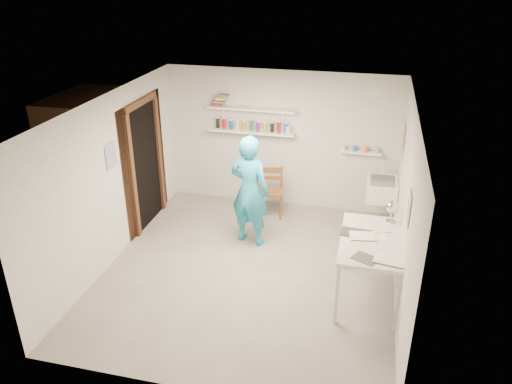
% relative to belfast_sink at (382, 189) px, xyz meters
% --- Properties ---
extents(floor, '(4.00, 4.50, 0.02)m').
position_rel_belfast_sink_xyz_m(floor, '(-1.75, -1.70, -0.71)').
color(floor, slate).
rests_on(floor, ground).
extents(ceiling, '(4.00, 4.50, 0.02)m').
position_rel_belfast_sink_xyz_m(ceiling, '(-1.75, -1.70, 1.71)').
color(ceiling, silver).
rests_on(ceiling, wall_back).
extents(wall_back, '(4.00, 0.02, 2.40)m').
position_rel_belfast_sink_xyz_m(wall_back, '(-1.75, 0.56, 0.50)').
color(wall_back, silver).
rests_on(wall_back, ground).
extents(wall_front, '(4.00, 0.02, 2.40)m').
position_rel_belfast_sink_xyz_m(wall_front, '(-1.75, -3.96, 0.50)').
color(wall_front, silver).
rests_on(wall_front, ground).
extents(wall_left, '(0.02, 4.50, 2.40)m').
position_rel_belfast_sink_xyz_m(wall_left, '(-3.76, -1.70, 0.50)').
color(wall_left, silver).
rests_on(wall_left, ground).
extents(wall_right, '(0.02, 4.50, 2.40)m').
position_rel_belfast_sink_xyz_m(wall_right, '(0.26, -1.70, 0.50)').
color(wall_right, silver).
rests_on(wall_right, ground).
extents(doorway_recess, '(0.02, 0.90, 2.00)m').
position_rel_belfast_sink_xyz_m(doorway_recess, '(-3.74, -0.65, 0.30)').
color(doorway_recess, black).
rests_on(doorway_recess, wall_left).
extents(corridor_box, '(1.40, 1.50, 2.10)m').
position_rel_belfast_sink_xyz_m(corridor_box, '(-4.45, -0.65, 0.35)').
color(corridor_box, brown).
rests_on(corridor_box, ground).
extents(door_lintel, '(0.06, 1.05, 0.10)m').
position_rel_belfast_sink_xyz_m(door_lintel, '(-3.72, -0.65, 1.35)').
color(door_lintel, brown).
rests_on(door_lintel, wall_left).
extents(door_jamb_near, '(0.06, 0.10, 2.00)m').
position_rel_belfast_sink_xyz_m(door_jamb_near, '(-3.72, -1.15, 0.30)').
color(door_jamb_near, brown).
rests_on(door_jamb_near, ground).
extents(door_jamb_far, '(0.06, 0.10, 2.00)m').
position_rel_belfast_sink_xyz_m(door_jamb_far, '(-3.72, -0.15, 0.30)').
color(door_jamb_far, brown).
rests_on(door_jamb_far, ground).
extents(shelf_lower, '(1.50, 0.22, 0.03)m').
position_rel_belfast_sink_xyz_m(shelf_lower, '(-2.25, 0.43, 0.65)').
color(shelf_lower, white).
rests_on(shelf_lower, wall_back).
extents(shelf_upper, '(1.50, 0.22, 0.03)m').
position_rel_belfast_sink_xyz_m(shelf_upper, '(-2.25, 0.43, 1.05)').
color(shelf_upper, white).
rests_on(shelf_upper, wall_back).
extents(ledge_shelf, '(0.70, 0.14, 0.03)m').
position_rel_belfast_sink_xyz_m(ledge_shelf, '(-0.40, 0.47, 0.42)').
color(ledge_shelf, white).
rests_on(ledge_shelf, wall_back).
extents(poster_left, '(0.01, 0.28, 0.36)m').
position_rel_belfast_sink_xyz_m(poster_left, '(-3.74, -1.65, 0.85)').
color(poster_left, '#334C7F').
rests_on(poster_left, wall_left).
extents(poster_right_a, '(0.01, 0.34, 0.42)m').
position_rel_belfast_sink_xyz_m(poster_right_a, '(0.24, 0.10, 0.85)').
color(poster_right_a, '#995933').
rests_on(poster_right_a, wall_right).
extents(poster_right_b, '(0.01, 0.30, 0.38)m').
position_rel_belfast_sink_xyz_m(poster_right_b, '(0.24, -2.25, 0.80)').
color(poster_right_b, '#3F724C').
rests_on(poster_right_b, wall_right).
extents(belfast_sink, '(0.48, 0.60, 0.30)m').
position_rel_belfast_sink_xyz_m(belfast_sink, '(0.00, 0.00, 0.00)').
color(belfast_sink, white).
rests_on(belfast_sink, wall_right).
extents(man, '(0.72, 0.56, 1.74)m').
position_rel_belfast_sink_xyz_m(man, '(-1.94, -0.91, 0.17)').
color(man, teal).
rests_on(man, ground).
extents(wall_clock, '(0.31, 0.11, 0.31)m').
position_rel_belfast_sink_xyz_m(wall_clock, '(-2.00, -0.69, 0.46)').
color(wall_clock, beige).
rests_on(wall_clock, man).
extents(wooden_chair, '(0.47, 0.45, 0.88)m').
position_rel_belfast_sink_xyz_m(wooden_chair, '(-1.82, 0.05, -0.26)').
color(wooden_chair, brown).
rests_on(wooden_chair, ground).
extents(work_table, '(0.78, 1.31, 0.87)m').
position_rel_belfast_sink_xyz_m(work_table, '(-0.11, -1.94, -0.26)').
color(work_table, silver).
rests_on(work_table, ground).
extents(desk_lamp, '(0.16, 0.16, 0.16)m').
position_rel_belfast_sink_xyz_m(desk_lamp, '(0.11, -1.42, 0.39)').
color(desk_lamp, silver).
rests_on(desk_lamp, work_table).
extents(spray_cans, '(1.34, 0.06, 0.17)m').
position_rel_belfast_sink_xyz_m(spray_cans, '(-2.25, 0.43, 0.75)').
color(spray_cans, black).
rests_on(spray_cans, shelf_lower).
extents(book_stack, '(0.30, 0.14, 0.20)m').
position_rel_belfast_sink_xyz_m(book_stack, '(-2.79, 0.43, 1.16)').
color(book_stack, red).
rests_on(book_stack, shelf_upper).
extents(ledge_pots, '(0.48, 0.07, 0.09)m').
position_rel_belfast_sink_xyz_m(ledge_pots, '(-0.40, 0.47, 0.48)').
color(ledge_pots, silver).
rests_on(ledge_pots, ledge_shelf).
extents(papers, '(0.30, 0.22, 0.02)m').
position_rel_belfast_sink_xyz_m(papers, '(-0.11, -1.94, 0.18)').
color(papers, silver).
rests_on(papers, work_table).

